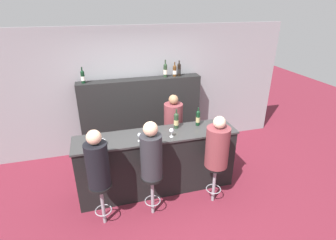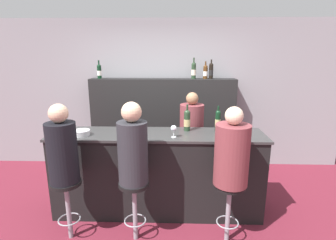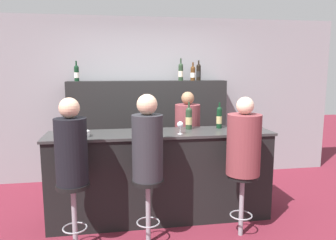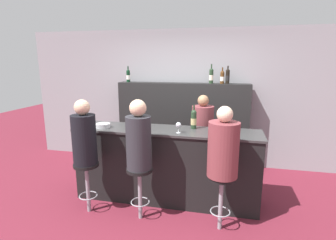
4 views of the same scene
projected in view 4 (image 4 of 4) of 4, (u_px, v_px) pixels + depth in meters
ground_plane at (162, 208)px, 3.63m from camera, size 16.00×16.00×0.00m
wall_back at (185, 98)px, 5.13m from camera, size 6.40×0.05×2.60m
bar_counter at (166, 165)px, 3.78m from camera, size 2.63×0.59×1.06m
back_bar_cabinet at (182, 125)px, 5.02m from camera, size 2.46×0.28×1.61m
wine_bottle_counter_0 at (194, 119)px, 3.69m from camera, size 0.08×0.08×0.34m
wine_bottle_counter_1 at (222, 120)px, 3.61m from camera, size 0.07×0.07×0.32m
wine_bottle_backbar_0 at (128, 76)px, 5.05m from camera, size 0.07×0.07×0.30m
wine_bottle_backbar_1 at (211, 76)px, 4.71m from camera, size 0.08×0.08×0.34m
wine_bottle_backbar_2 at (222, 77)px, 4.67m from camera, size 0.07×0.07×0.29m
wine_bottle_backbar_3 at (228, 76)px, 4.64m from camera, size 0.07×0.07×0.32m
wine_glass_0 at (142, 124)px, 3.57m from camera, size 0.07×0.07×0.13m
wine_glass_1 at (178, 125)px, 3.46m from camera, size 0.07×0.07×0.14m
metal_bowl at (103, 126)px, 3.76m from camera, size 0.21×0.21×0.06m
bar_stool_left at (87, 175)px, 3.46m from camera, size 0.33×0.33×0.69m
guest_seated_left at (84, 136)px, 3.34m from camera, size 0.31×0.31×0.84m
bar_stool_middle at (140, 180)px, 3.30m from camera, size 0.33×0.33×0.69m
guest_seated_middle at (139, 139)px, 3.18m from camera, size 0.31×0.31×0.86m
bar_stool_right at (221, 189)px, 3.08m from camera, size 0.33×0.33×0.69m
guest_seated_right at (223, 147)px, 2.97m from camera, size 0.35×0.35×0.82m
bartender at (202, 145)px, 4.21m from camera, size 0.34×0.34×1.49m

